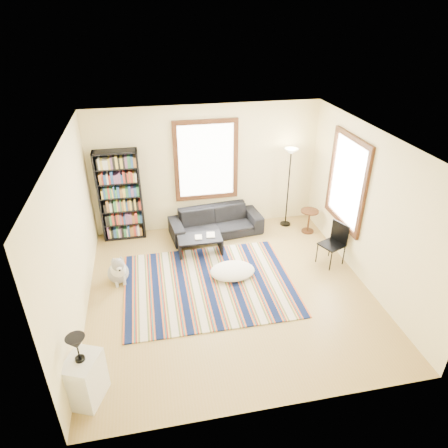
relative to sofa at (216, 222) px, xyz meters
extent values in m
cube|color=#A3844A|center=(-0.12, -2.05, -0.35)|extent=(5.00, 5.00, 0.10)
cube|color=white|center=(-0.12, -2.05, 2.55)|extent=(5.00, 5.00, 0.10)
cube|color=beige|center=(-0.12, 0.50, 1.10)|extent=(5.00, 0.10, 2.80)
cube|color=beige|center=(-0.12, -4.60, 1.10)|extent=(5.00, 0.10, 2.80)
cube|color=beige|center=(-2.67, -2.05, 1.10)|extent=(0.10, 5.00, 2.80)
cube|color=beige|center=(2.43, -2.05, 1.10)|extent=(0.10, 5.00, 2.80)
cube|color=white|center=(-0.12, 0.42, 1.30)|extent=(1.20, 0.06, 1.60)
cube|color=white|center=(2.35, -1.25, 1.30)|extent=(0.06, 1.20, 1.60)
cube|color=#0B1639|center=(-0.47, -1.83, -0.29)|extent=(3.08, 2.47, 0.02)
imported|color=black|center=(0.00, 0.00, 0.00)|extent=(1.04, 2.12, 0.59)
cube|color=black|center=(-2.01, 0.27, 0.70)|extent=(0.90, 0.30, 2.00)
cube|color=black|center=(-0.46, -0.70, -0.12)|extent=(0.98, 0.67, 0.36)
imported|color=beige|center=(-0.56, -0.70, 0.07)|extent=(0.16, 0.21, 0.02)
imported|color=beige|center=(-0.31, -0.65, 0.07)|extent=(0.20, 0.26, 0.02)
ellipsoid|color=silver|center=(0.02, -1.64, -0.19)|extent=(1.03, 0.90, 0.22)
cylinder|color=#492412|center=(2.08, -0.33, -0.03)|extent=(0.52, 0.52, 0.54)
cube|color=black|center=(2.03, -1.61, 0.13)|extent=(0.55, 0.54, 0.86)
cube|color=white|center=(-2.42, -3.92, 0.05)|extent=(0.54, 0.61, 0.70)
camera|label=1|loc=(-1.36, -7.72, 4.29)|focal=32.00mm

